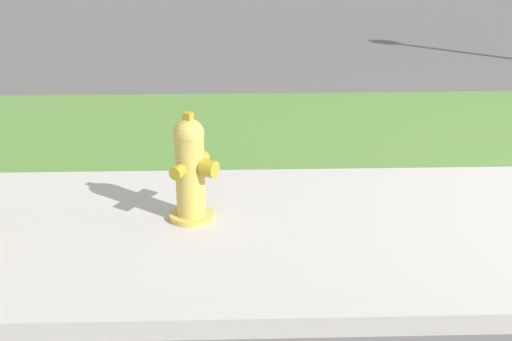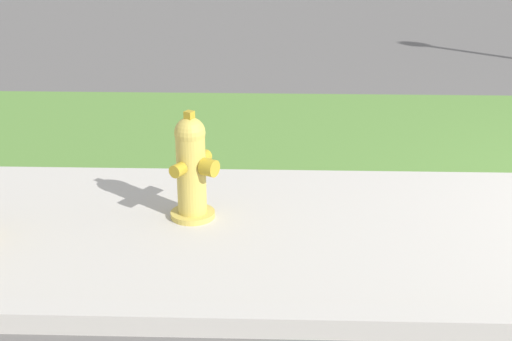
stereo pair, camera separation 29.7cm
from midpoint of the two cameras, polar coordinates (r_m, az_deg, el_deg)
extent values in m
cylinder|color=gold|center=(5.06, -3.41, -3.58)|extent=(0.32, 0.32, 0.05)
cylinder|color=gold|center=(4.94, -3.49, -0.22)|extent=(0.20, 0.20, 0.59)
sphere|color=gold|center=(4.84, -3.57, 3.02)|extent=(0.21, 0.21, 0.21)
cube|color=#B29323|center=(4.80, -3.60, 4.42)|extent=(0.08, 0.08, 0.06)
cylinder|color=#B29323|center=(5.03, -2.56, 1.05)|extent=(0.12, 0.12, 0.09)
cylinder|color=#B29323|center=(4.80, -4.50, 0.01)|extent=(0.12, 0.12, 0.09)
cylinder|color=#B29323|center=(4.83, -2.03, 0.22)|extent=(0.15, 0.15, 0.12)
camera|label=1|loc=(0.15, -88.24, 0.69)|focal=50.00mm
camera|label=2|loc=(0.15, 91.76, -0.69)|focal=50.00mm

